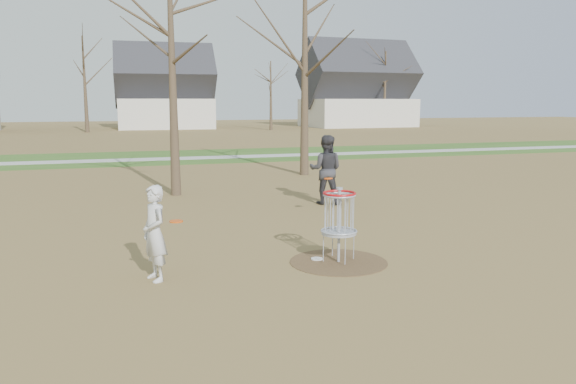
% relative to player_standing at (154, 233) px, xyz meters
% --- Properties ---
extents(ground, '(160.00, 160.00, 0.00)m').
position_rel_player_standing_xyz_m(ground, '(3.28, 0.06, -0.79)').
color(ground, brown).
rests_on(ground, ground).
extents(green_band, '(160.00, 8.00, 0.01)m').
position_rel_player_standing_xyz_m(green_band, '(3.28, 21.06, -0.79)').
color(green_band, '#2D5119').
rests_on(green_band, ground).
extents(footpath, '(160.00, 1.50, 0.01)m').
position_rel_player_standing_xyz_m(footpath, '(3.28, 20.06, -0.78)').
color(footpath, '#9E9E99').
rests_on(footpath, green_band).
extents(dirt_circle, '(1.80, 1.80, 0.01)m').
position_rel_player_standing_xyz_m(dirt_circle, '(3.28, 0.06, -0.79)').
color(dirt_circle, '#47331E').
rests_on(dirt_circle, ground).
extents(player_standing, '(0.55, 0.67, 1.58)m').
position_rel_player_standing_xyz_m(player_standing, '(0.00, 0.00, 0.00)').
color(player_standing, silver).
rests_on(player_standing, ground).
extents(player_throwing, '(1.20, 1.10, 1.98)m').
position_rel_player_standing_xyz_m(player_throwing, '(5.22, 5.70, 0.20)').
color(player_throwing, '#323136').
rests_on(player_throwing, ground).
extents(disc_grounded, '(0.22, 0.22, 0.02)m').
position_rel_player_standing_xyz_m(disc_grounded, '(2.95, 0.33, -0.77)').
color(disc_grounded, silver).
rests_on(disc_grounded, dirt_circle).
extents(discs_in_play, '(4.47, 4.29, 0.04)m').
position_rel_player_standing_xyz_m(discs_in_play, '(2.57, 1.98, 0.21)').
color(discs_in_play, '#F4500C').
rests_on(discs_in_play, ground).
extents(disc_golf_basket, '(0.64, 0.64, 1.35)m').
position_rel_player_standing_xyz_m(disc_golf_basket, '(3.28, 0.06, 0.12)').
color(disc_golf_basket, '#9EA3AD').
rests_on(disc_golf_basket, ground).
extents(bare_trees, '(52.62, 44.98, 9.00)m').
position_rel_player_standing_xyz_m(bare_trees, '(5.06, 35.85, 4.55)').
color(bare_trees, '#382B1E').
rests_on(bare_trees, ground).
extents(houses_row, '(56.51, 10.01, 7.26)m').
position_rel_player_standing_xyz_m(houses_row, '(7.60, 52.62, 2.73)').
color(houses_row, silver).
rests_on(houses_row, ground).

